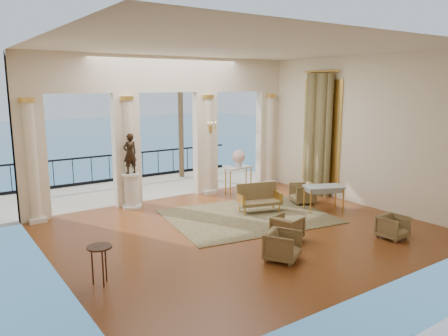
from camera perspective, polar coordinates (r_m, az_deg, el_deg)
floor at (r=11.22m, az=2.13°, el=-8.08°), size 9.00×9.00×0.00m
room_walls at (r=9.77m, az=6.20°, el=6.34°), size 9.00×9.00×9.00m
arcade at (r=13.90m, az=-7.33°, el=6.41°), size 9.00×0.56×4.50m
terrace at (r=16.07m, az=-10.37°, el=-2.60°), size 10.00×3.60×0.10m
balustrade at (r=17.41m, az=-12.61°, el=-0.10°), size 9.00×0.06×1.03m
palm_tree at (r=17.26m, az=-5.79°, el=12.30°), size 2.00×2.00×4.50m
curtain at (r=14.69m, az=12.13°, el=4.28°), size 0.33×1.40×4.09m
window_frame at (r=14.82m, az=12.64°, el=4.63°), size 0.04×1.60×3.40m
wall_sconce at (r=14.36m, az=-1.74°, el=5.21°), size 0.30×0.11×0.33m
rug at (r=12.31m, az=3.14°, el=-6.30°), size 4.82×4.02×0.02m
armchair_a at (r=9.35m, az=7.67°, el=-9.88°), size 0.89×0.87×0.69m
armchair_b at (r=11.28m, az=21.20°, el=-7.07°), size 0.63×0.59×0.62m
armchair_c at (r=13.76m, az=10.23°, el=-3.17°), size 0.84×0.86×0.69m
armchair_d at (r=10.55m, az=8.29°, el=-7.59°), size 0.72×0.75×0.64m
settee at (r=12.72m, az=4.51°, el=-3.88°), size 1.35×0.86×0.83m
game_table at (r=12.97m, az=12.91°, el=-2.63°), size 1.24×0.98×0.75m
pedestal at (r=13.33m, az=-11.99°, el=-2.98°), size 0.57×0.57×1.05m
statue at (r=13.11m, az=-12.18°, el=1.86°), size 0.46×0.32×1.19m
console_table at (r=14.65m, az=1.90°, el=-0.47°), size 1.01×0.50×0.92m
urn at (r=14.57m, az=1.91°, el=1.40°), size 0.43×0.43×0.57m
side_table at (r=8.41m, az=-15.95°, el=-10.47°), size 0.46×0.46×0.74m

